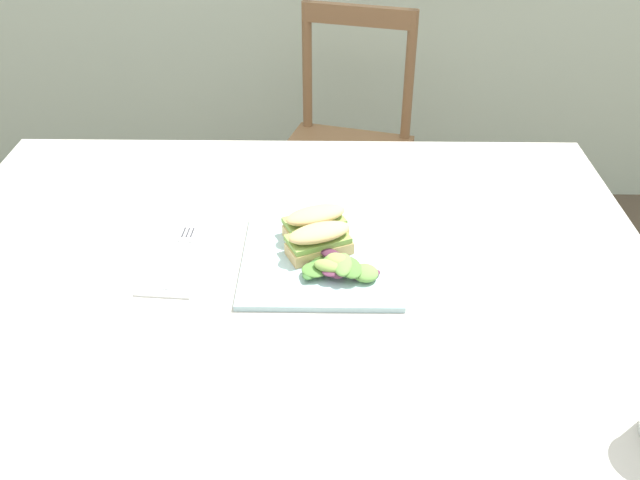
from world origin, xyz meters
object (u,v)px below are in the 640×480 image
(plate_lunch, at_px, (320,260))
(dining_table, at_px, (287,316))
(chair_wooden_far, at_px, (345,149))
(fork_on_napkin, at_px, (180,251))
(sandwich_half_front, at_px, (318,240))
(sandwich_half_back, at_px, (314,222))

(plate_lunch, bearing_deg, dining_table, -169.31)
(chair_wooden_far, bearing_deg, fork_on_napkin, -107.10)
(sandwich_half_front, xyz_separation_m, sandwich_half_back, (-0.01, 0.06, 0.00))
(chair_wooden_far, relative_size, sandwich_half_back, 6.97)
(dining_table, xyz_separation_m, sandwich_half_front, (0.06, 0.02, 0.15))
(dining_table, height_order, sandwich_half_front, sandwich_half_front)
(dining_table, relative_size, plate_lunch, 4.79)
(chair_wooden_far, bearing_deg, sandwich_half_front, -93.79)
(sandwich_half_front, bearing_deg, chair_wooden_far, 86.21)
(sandwich_half_front, bearing_deg, sandwich_half_back, 97.52)
(sandwich_half_front, bearing_deg, fork_on_napkin, 177.98)
(plate_lunch, distance_m, fork_on_napkin, 0.25)
(fork_on_napkin, bearing_deg, sandwich_half_front, -2.02)
(plate_lunch, distance_m, sandwich_half_back, 0.08)
(sandwich_half_front, xyz_separation_m, fork_on_napkin, (-0.25, 0.01, -0.03))
(dining_table, height_order, chair_wooden_far, chair_wooden_far)
(plate_lunch, relative_size, fork_on_napkin, 1.46)
(dining_table, xyz_separation_m, fork_on_napkin, (-0.19, 0.03, 0.12))
(dining_table, relative_size, fork_on_napkin, 7.00)
(plate_lunch, height_order, fork_on_napkin, plate_lunch)
(dining_table, bearing_deg, sandwich_half_back, 58.94)
(plate_lunch, bearing_deg, sandwich_half_back, 98.48)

